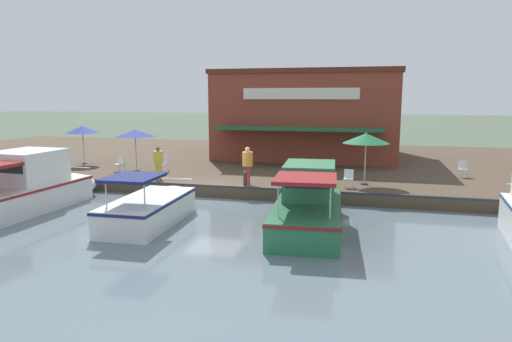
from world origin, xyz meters
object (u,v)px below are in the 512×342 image
object	(u,v)px
cafe_chair_mid_patio	(349,178)
motorboat_far_downstream	(154,206)
tree_behind_restaurant	(339,101)
motorboat_second_along	(22,190)
motorboat_mid_row	(309,203)
waterfront_restaurant	(310,114)
mooring_post	(245,179)
cafe_chair_back_row_seat	(164,163)
cafe_chair_far_corner_seat	(40,163)
person_near_entrance	(248,160)
cafe_chair_facing_river	(120,163)
patio_umbrella_near_quay_edge	(82,130)
person_at_quay_edge	(158,159)
cafe_chair_under_first_umbrella	(463,168)
patio_umbrella_mid_patio_left	(366,138)

from	to	relation	value
cafe_chair_mid_patio	motorboat_far_downstream	size ratio (longest dim) A/B	0.15
motorboat_far_downstream	tree_behind_restaurant	size ratio (longest dim) A/B	0.98
tree_behind_restaurant	motorboat_far_downstream	bearing A→B (deg)	-13.42
motorboat_second_along	motorboat_mid_row	distance (m)	12.16
waterfront_restaurant	mooring_post	size ratio (longest dim) A/B	16.45
cafe_chair_back_row_seat	waterfront_restaurant	bearing A→B (deg)	143.02
cafe_chair_mid_patio	cafe_chair_far_corner_seat	world-z (taller)	same
cafe_chair_mid_patio	person_near_entrance	world-z (taller)	person_near_entrance
cafe_chair_facing_river	motorboat_far_downstream	bearing A→B (deg)	38.52
patio_umbrella_near_quay_edge	person_at_quay_edge	distance (m)	8.07
cafe_chair_far_corner_seat	motorboat_far_downstream	bearing A→B (deg)	59.08
cafe_chair_under_first_umbrella	person_near_entrance	size ratio (longest dim) A/B	0.46
cafe_chair_mid_patio	motorboat_mid_row	world-z (taller)	motorboat_mid_row
cafe_chair_mid_patio	waterfront_restaurant	bearing A→B (deg)	-163.12
patio_umbrella_mid_patio_left	person_at_quay_edge	distance (m)	10.59
person_at_quay_edge	mooring_post	size ratio (longest dim) A/B	2.23
motorboat_mid_row	motorboat_far_downstream	bearing A→B (deg)	-80.73
cafe_chair_back_row_seat	tree_behind_restaurant	bearing A→B (deg)	148.59
patio_umbrella_mid_patio_left	motorboat_far_downstream	xyz separation A→B (m)	(6.87, -7.81, -2.21)
cafe_chair_back_row_seat	mooring_post	distance (m)	6.69
cafe_chair_back_row_seat	person_near_entrance	size ratio (longest dim) A/B	0.46
cafe_chair_mid_patio	patio_umbrella_mid_patio_left	bearing A→B (deg)	143.74
waterfront_restaurant	patio_umbrella_near_quay_edge	distance (m)	15.50
mooring_post	motorboat_far_downstream	bearing A→B (deg)	-26.71
waterfront_restaurant	cafe_chair_far_corner_seat	world-z (taller)	waterfront_restaurant
cafe_chair_facing_river	tree_behind_restaurant	size ratio (longest dim) A/B	0.15
tree_behind_restaurant	cafe_chair_facing_river	bearing A→B (deg)	-36.73
cafe_chair_under_first_umbrella	cafe_chair_facing_river	distance (m)	18.94
patio_umbrella_near_quay_edge	cafe_chair_facing_river	size ratio (longest dim) A/B	2.89
cafe_chair_far_corner_seat	mooring_post	distance (m)	12.69
cafe_chair_back_row_seat	motorboat_mid_row	size ratio (longest dim) A/B	0.12
cafe_chair_back_row_seat	motorboat_second_along	xyz separation A→B (m)	(7.85, -2.82, -0.13)
motorboat_second_along	cafe_chair_mid_patio	bearing A→B (deg)	113.14
person_at_quay_edge	motorboat_mid_row	distance (m)	9.82
motorboat_mid_row	mooring_post	size ratio (longest dim) A/B	9.30
mooring_post	cafe_chair_under_first_umbrella	bearing A→B (deg)	118.01
person_at_quay_edge	tree_behind_restaurant	xyz separation A→B (m)	(-16.66, 7.99, 2.83)
cafe_chair_back_row_seat	cafe_chair_facing_river	world-z (taller)	same
cafe_chair_mid_patio	cafe_chair_facing_river	distance (m)	13.05
cafe_chair_under_first_umbrella	patio_umbrella_mid_patio_left	bearing A→B (deg)	-56.05
cafe_chair_facing_river	motorboat_second_along	xyz separation A→B (m)	(7.18, -0.37, -0.13)
mooring_post	patio_umbrella_near_quay_edge	bearing A→B (deg)	-111.74
waterfront_restaurant	patio_umbrella_near_quay_edge	xyz separation A→B (m)	(7.89, -13.31, -0.82)
waterfront_restaurant	cafe_chair_far_corner_seat	bearing A→B (deg)	-50.95
cafe_chair_facing_river	waterfront_restaurant	bearing A→B (deg)	136.56
cafe_chair_facing_river	cafe_chair_mid_patio	bearing A→B (deg)	83.49
motorboat_mid_row	mooring_post	distance (m)	5.14
cafe_chair_mid_patio	motorboat_second_along	distance (m)	14.51
waterfront_restaurant	cafe_chair_mid_patio	distance (m)	12.27
cafe_chair_mid_patio	mooring_post	size ratio (longest dim) A/B	1.13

